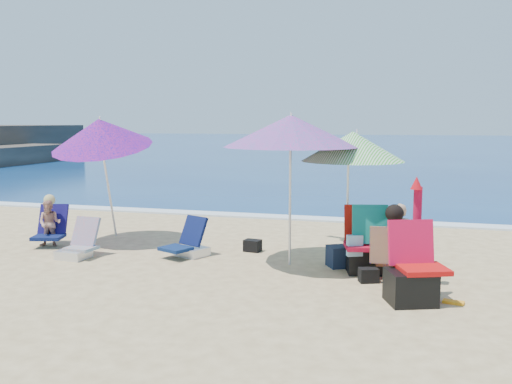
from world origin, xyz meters
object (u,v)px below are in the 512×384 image
(umbrella_turquoise, at_px, (291,131))
(umbrella_striped, at_px, (353,147))
(furled_umbrella, at_px, (416,226))
(camp_chair_left, at_px, (412,279))
(chair_rainbow, at_px, (78,247))
(camp_chair_right, at_px, (366,248))
(umbrella_blue, at_px, (101,133))
(person_center, at_px, (397,241))
(person_left, at_px, (50,223))
(chair_navy, at_px, (189,246))

(umbrella_turquoise, relative_size, umbrella_striped, 1.12)
(furled_umbrella, bearing_deg, camp_chair_left, -92.85)
(chair_rainbow, bearing_deg, camp_chair_right, 4.26)
(umbrella_blue, height_order, camp_chair_right, umbrella_blue)
(umbrella_blue, height_order, furled_umbrella, umbrella_blue)
(person_center, relative_size, person_left, 1.15)
(umbrella_blue, xyz_separation_m, camp_chair_left, (5.22, -1.90, -1.64))
(umbrella_striped, height_order, chair_navy, umbrella_striped)
(umbrella_turquoise, bearing_deg, umbrella_blue, 170.22)
(furled_umbrella, bearing_deg, umbrella_striped, 135.60)
(person_left, bearing_deg, furled_umbrella, -7.30)
(umbrella_turquoise, xyz_separation_m, person_center, (1.54, -0.20, -1.49))
(umbrella_turquoise, height_order, person_left, umbrella_turquoise)
(umbrella_turquoise, xyz_separation_m, umbrella_striped, (0.86, 0.29, -0.23))
(chair_rainbow, height_order, camp_chair_right, camp_chair_right)
(chair_navy, bearing_deg, furled_umbrella, -12.13)
(furled_umbrella, xyz_separation_m, chair_navy, (-3.45, 0.74, -0.63))
(camp_chair_right, bearing_deg, umbrella_turquoise, 173.91)
(umbrella_blue, distance_m, camp_chair_left, 5.79)
(chair_rainbow, relative_size, camp_chair_right, 0.61)
(umbrella_blue, height_order, person_left, umbrella_blue)
(chair_navy, bearing_deg, person_center, -5.69)
(umbrella_blue, bearing_deg, furled_umbrella, -13.03)
(umbrella_blue, height_order, chair_rainbow, umbrella_blue)
(chair_rainbow, bearing_deg, person_left, 147.26)
(chair_navy, distance_m, camp_chair_left, 3.70)
(umbrella_blue, xyz_separation_m, chair_navy, (1.81, -0.47, -1.76))
(umbrella_blue, distance_m, person_center, 5.27)
(furled_umbrella, xyz_separation_m, camp_chair_right, (-0.67, 0.50, -0.43))
(umbrella_blue, bearing_deg, camp_chair_right, -8.89)
(chair_rainbow, bearing_deg, umbrella_striped, 10.06)
(furled_umbrella, distance_m, camp_chair_left, 0.85)
(chair_navy, xyz_separation_m, chair_rainbow, (-1.64, -0.57, -0.00))
(person_center, xyz_separation_m, person_left, (-5.78, 0.35, -0.09))
(umbrella_turquoise, xyz_separation_m, chair_navy, (-1.66, 0.12, -1.82))
(camp_chair_left, bearing_deg, umbrella_striped, 119.36)
(person_center, bearing_deg, camp_chair_left, -79.12)
(person_center, bearing_deg, chair_navy, 174.31)
(furled_umbrella, xyz_separation_m, camp_chair_left, (-0.03, -0.68, -0.50))
(umbrella_striped, bearing_deg, umbrella_turquoise, -161.36)
(umbrella_striped, xyz_separation_m, camp_chair_right, (0.25, -0.41, -1.40))
(umbrella_turquoise, distance_m, chair_navy, 2.47)
(chair_rainbow, bearing_deg, umbrella_turquoise, 7.73)
(camp_chair_right, bearing_deg, chair_rainbow, -175.74)
(chair_rainbow, bearing_deg, furled_umbrella, -1.91)
(furled_umbrella, bearing_deg, person_left, 172.70)
(umbrella_blue, relative_size, person_left, 2.66)
(camp_chair_right, bearing_deg, umbrella_blue, 171.11)
(chair_navy, bearing_deg, umbrella_striped, 3.78)
(umbrella_blue, xyz_separation_m, camp_chair_right, (4.58, -0.72, -1.57))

